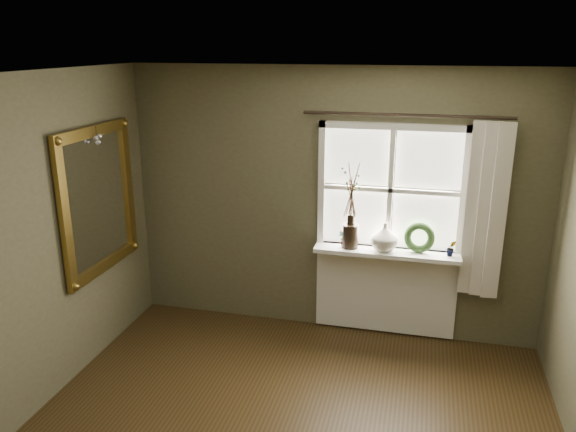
{
  "coord_description": "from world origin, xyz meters",
  "views": [
    {
      "loc": [
        0.83,
        -2.9,
        2.8
      ],
      "look_at": [
        -0.27,
        1.55,
        1.37
      ],
      "focal_mm": 35.0,
      "sensor_mm": 36.0,
      "label": 1
    }
  ],
  "objects_px": {
    "dark_jug": "(350,236)",
    "gilt_mirror": "(99,200)",
    "wreath": "(419,241)",
    "cream_vase": "(385,237)"
  },
  "relations": [
    {
      "from": "dark_jug",
      "to": "gilt_mirror",
      "type": "distance_m",
      "value": 2.33
    },
    {
      "from": "cream_vase",
      "to": "wreath",
      "type": "relative_size",
      "value": 0.94
    },
    {
      "from": "gilt_mirror",
      "to": "dark_jug",
      "type": "bearing_deg",
      "value": 19.01
    },
    {
      "from": "dark_jug",
      "to": "gilt_mirror",
      "type": "relative_size",
      "value": 0.17
    },
    {
      "from": "dark_jug",
      "to": "gilt_mirror",
      "type": "height_order",
      "value": "gilt_mirror"
    },
    {
      "from": "dark_jug",
      "to": "wreath",
      "type": "height_order",
      "value": "wreath"
    },
    {
      "from": "dark_jug",
      "to": "cream_vase",
      "type": "height_order",
      "value": "cream_vase"
    },
    {
      "from": "dark_jug",
      "to": "wreath",
      "type": "distance_m",
      "value": 0.64
    },
    {
      "from": "dark_jug",
      "to": "cream_vase",
      "type": "xyz_separation_m",
      "value": [
        0.32,
        0.0,
        0.02
      ]
    },
    {
      "from": "cream_vase",
      "to": "gilt_mirror",
      "type": "bearing_deg",
      "value": -163.3
    }
  ]
}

